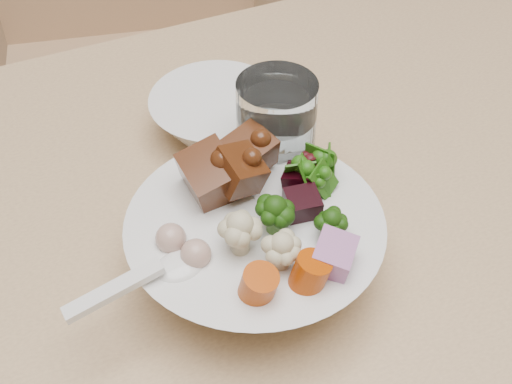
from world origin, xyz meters
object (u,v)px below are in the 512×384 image
food_bowl (256,242)px  side_bowl (217,116)px  dining_table (469,234)px  water_glass (276,143)px  chair_far (135,44)px

food_bowl → side_bowl: 0.19m
dining_table → side_bowl: side_bowl is taller
water_glass → side_bowl: water_glass is taller
dining_table → food_bowl: size_ratio=7.08×
chair_far → food_bowl: (-0.13, -0.61, 0.19)m
chair_far → food_bowl: size_ratio=4.37×
chair_far → water_glass: size_ratio=7.56×
chair_far → food_bowl: 0.65m
dining_table → food_bowl: bearing=-179.5°
food_bowl → side_bowl: food_bowl is taller
food_bowl → dining_table: bearing=-5.5°
dining_table → water_glass: 0.24m
water_glass → dining_table: bearing=-30.3°
water_glass → side_bowl: size_ratio=0.90×
dining_table → chair_far: 0.65m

